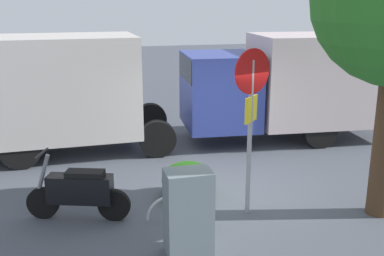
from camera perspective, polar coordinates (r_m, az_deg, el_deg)
ground_plane at (r=9.40m, az=5.39°, el=-7.55°), size 60.00×60.00×0.00m
box_truck_near at (r=12.63m, az=11.70°, el=5.59°), size 7.00×2.66×2.80m
motorcycle at (r=8.20m, az=-13.68°, el=-7.56°), size 1.75×0.78×1.20m
stop_sign at (r=7.84m, az=7.27°, el=2.63°), size 0.71×0.33×2.91m
utility_cabinet at (r=6.92m, az=-0.45°, el=-10.36°), size 0.69×0.49×1.30m
bike_rack_hoop at (r=8.23m, az=-2.67°, el=-10.98°), size 0.85×0.07×0.85m
shrub_near_sign at (r=8.97m, az=-0.60°, el=-6.28°), size 1.00×0.81×0.68m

